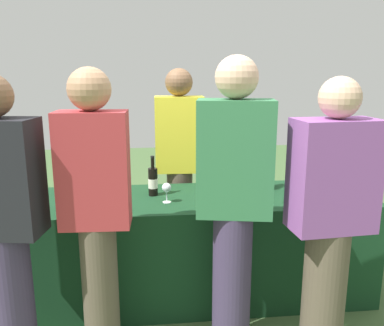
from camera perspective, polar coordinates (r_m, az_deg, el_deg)
The scene contains 18 objects.
ground_plane at distance 3.18m, azimuth 0.00°, elevation -18.16°, with size 12.00×12.00×0.00m, color #476638.
tasting_table at distance 3.00m, azimuth 0.00°, elevation -11.88°, with size 2.58×0.72×0.77m, color #14381E.
wine_bottle_0 at distance 2.88m, azimuth -5.62°, elevation -2.62°, with size 0.07×0.07×0.29m.
wine_bottle_1 at distance 3.00m, azimuth 9.53°, elevation -1.82°, with size 0.07×0.07×0.33m.
wine_bottle_2 at distance 3.11m, azimuth 10.98°, elevation -1.54°, with size 0.07×0.07×0.31m.
wine_bottle_3 at distance 3.10m, azimuth 15.46°, elevation -1.65°, with size 0.08×0.08×0.34m.
wine_bottle_4 at distance 3.24m, azimuth 16.68°, elevation -1.13°, with size 0.08×0.08×0.33m.
wine_glass_0 at distance 2.73m, azimuth -18.33°, elevation -4.33°, with size 0.07×0.07×0.14m.
wine_glass_1 at distance 2.69m, azimuth -11.83°, elevation -4.07°, with size 0.07×0.07×0.14m.
wine_glass_2 at distance 2.72m, azimuth -3.66°, elevation -3.65°, with size 0.06×0.06×0.14m.
wine_glass_3 at distance 2.80m, azimuth 8.86°, elevation -3.49°, with size 0.07×0.07×0.13m.
ice_bucket at distance 3.01m, azimuth -16.64°, elevation -2.68°, with size 0.24×0.24×0.19m, color silver.
server_pouring at distance 3.34m, azimuth -1.80°, elevation 0.27°, with size 0.40×0.23×1.67m.
guest_0 at distance 2.31m, azimuth -25.34°, elevation -7.42°, with size 0.43×0.28×1.64m.
guest_1 at distance 2.23m, azimuth -13.59°, elevation -6.39°, with size 0.38×0.22×1.67m.
guest_2 at distance 2.26m, azimuth 6.00°, elevation -5.23°, with size 0.45×0.30×1.73m.
guest_3 at distance 2.31m, azimuth 19.17°, elevation -7.40°, with size 0.46×0.27×1.62m.
menu_board at distance 3.97m, azimuth -13.32°, elevation -6.33°, with size 0.52×0.03×0.71m, color white.
Camera 1 is at (-0.30, -2.70, 1.64)m, focal length 37.20 mm.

